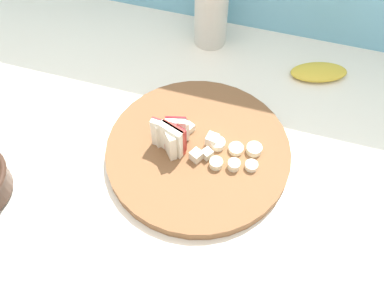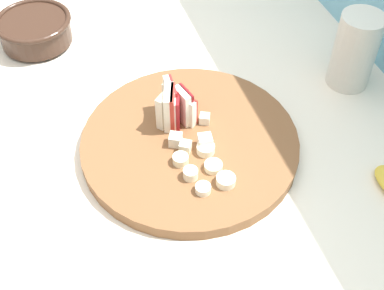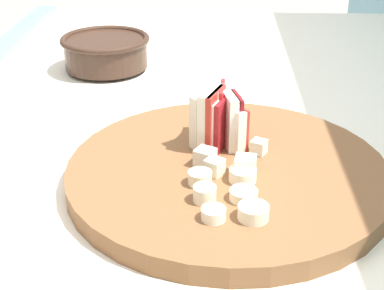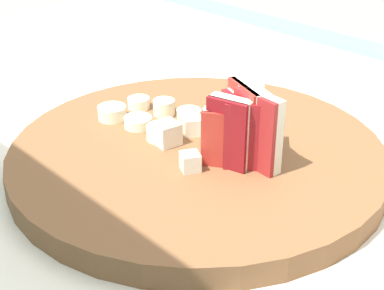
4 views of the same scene
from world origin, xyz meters
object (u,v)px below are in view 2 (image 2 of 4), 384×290
ceramic_bowl (35,29)px  small_jar (355,51)px  apple_wedge_fan (175,106)px  apple_dice_pile (189,134)px  cutting_board (190,143)px  banana_slice_rows (204,168)px

ceramic_bowl → small_jar: size_ratio=1.05×
apple_wedge_fan → small_jar: bearing=93.0°
apple_dice_pile → small_jar: bearing=101.2°
cutting_board → apple_dice_pile: apple_dice_pile is taller
banana_slice_rows → ceramic_bowl: (-0.42, -0.19, 0.00)m
ceramic_bowl → banana_slice_rows: bearing=24.7°
banana_slice_rows → small_jar: bearing=112.6°
banana_slice_rows → ceramic_bowl: ceramic_bowl is taller
apple_wedge_fan → banana_slice_rows: size_ratio=0.70×
apple_wedge_fan → ceramic_bowl: 0.36m
ceramic_bowl → small_jar: small_jar is taller
cutting_board → apple_dice_pile: bearing=-133.6°
banana_slice_rows → small_jar: small_jar is taller
apple_wedge_fan → banana_slice_rows: (0.12, 0.01, -0.02)m
ceramic_bowl → small_jar: bearing=60.5°
cutting_board → ceramic_bowl: ceramic_bowl is taller
apple_wedge_fan → small_jar: (-0.02, 0.33, 0.02)m
cutting_board → apple_wedge_fan: apple_wedge_fan is taller
cutting_board → banana_slice_rows: banana_slice_rows is taller
banana_slice_rows → ceramic_bowl: bearing=-155.3°
cutting_board → apple_wedge_fan: 0.06m
apple_wedge_fan → ceramic_bowl: apple_wedge_fan is taller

